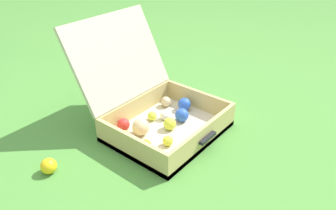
{
  "coord_description": "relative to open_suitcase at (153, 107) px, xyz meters",
  "views": [
    {
      "loc": [
        -1.08,
        -0.86,
        0.93
      ],
      "look_at": [
        -0.04,
        -0.02,
        0.16
      ],
      "focal_mm": 35.24,
      "sensor_mm": 36.0,
      "label": 1
    }
  ],
  "objects": [
    {
      "name": "ground_plane",
      "position": [
        0.04,
        -0.07,
        -0.11
      ],
      "size": [
        16.0,
        16.0,
        0.0
      ],
      "primitive_type": "plane",
      "color": "#4C8C38"
    },
    {
      "name": "open_suitcase",
      "position": [
        0.0,
        0.0,
        0.0
      ],
      "size": [
        0.53,
        0.67,
        0.51
      ],
      "color": "beige",
      "rests_on": "ground"
    },
    {
      "name": "stray_ball_on_grass",
      "position": [
        -0.53,
        0.11,
        -0.08
      ],
      "size": [
        0.07,
        0.07,
        0.07
      ],
      "primitive_type": "sphere",
      "color": "yellow",
      "rests_on": "ground"
    }
  ]
}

